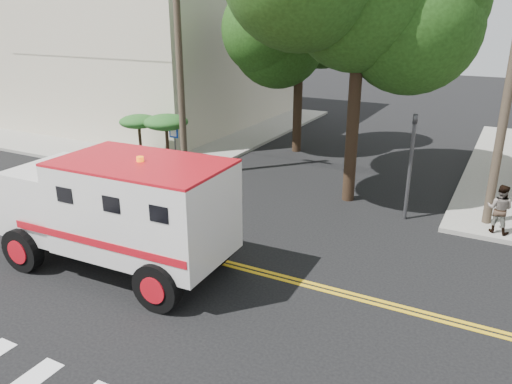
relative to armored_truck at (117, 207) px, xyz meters
The scene contains 11 objects.
ground 3.32m from the armored_truck, 33.83° to the left, with size 100.00×100.00×0.00m, color black.
sidewalk_nw 18.83m from the armored_truck, 126.63° to the left, with size 17.00×17.00×0.15m, color gray.
building_left 21.42m from the armored_truck, 128.55° to the left, with size 16.00×14.00×10.00m, color beige.
utility_pole_left 8.66m from the armored_truck, 113.53° to the left, with size 0.28×0.28×9.00m, color #382D23.
utility_pole_right 11.90m from the armored_truck, 41.98° to the left, with size 0.28×0.28×9.00m, color #382D23.
tree_left 13.91m from the armored_truck, 91.57° to the left, with size 4.48×4.20×7.70m.
traffic_signal 9.42m from the armored_truck, 49.47° to the left, with size 0.15×0.18×3.60m.
accessibility_sign 8.66m from the armored_truck, 116.72° to the left, with size 0.45×0.10×2.02m.
palm_planter 9.65m from the armored_truck, 122.08° to the left, with size 3.52×2.63×2.36m.
armored_truck is the anchor object (origin of this frame).
pedestrian_b 11.42m from the armored_truck, 38.26° to the left, with size 0.76×0.59×1.56m, color gray.
Camera 1 is at (6.65, -10.64, 6.66)m, focal length 35.00 mm.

